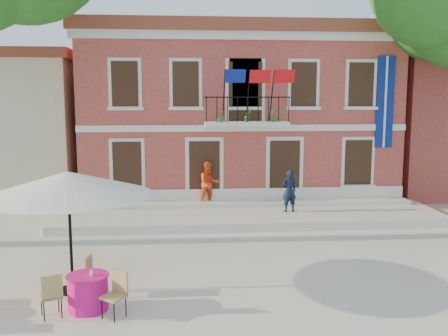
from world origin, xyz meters
TOP-DOWN VIEW (x-y plane):
  - ground at (0.00, 0.00)m, footprint 90.00×90.00m
  - main_building at (2.00, 9.99)m, footprint 13.50×9.59m
  - terrace at (2.00, 4.40)m, footprint 14.00×3.40m
  - patio_umbrella at (-3.06, -2.04)m, footprint 3.82×3.82m
  - pedestrian_navy at (3.45, 4.37)m, footprint 0.64×0.49m
  - pedestrian_orange at (0.56, 5.70)m, footprint 0.98×0.85m
  - cafe_table_1 at (-2.50, -3.09)m, footprint 1.86×1.72m

SIDE VIEW (x-z plane):
  - ground at x=0.00m, z-range 0.00..0.00m
  - terrace at x=2.00m, z-range 0.00..0.30m
  - cafe_table_1 at x=-2.50m, z-range -0.05..0.90m
  - pedestrian_navy at x=3.45m, z-range 0.30..1.86m
  - pedestrian_orange at x=0.56m, z-range 0.30..2.03m
  - patio_umbrella at x=-3.06m, z-range 1.13..3.97m
  - main_building at x=2.00m, z-range 0.03..7.53m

